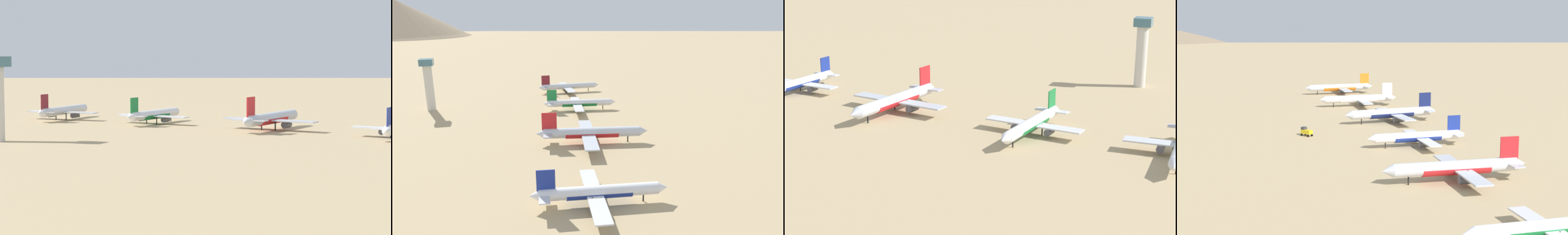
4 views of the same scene
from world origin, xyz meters
TOP-DOWN VIEW (x-y plane):
  - parked_jet_4 at (12.20, 53.01)m, footprint 48.71×39.85m
  - parked_jet_5 at (20.06, 108.15)m, footprint 42.26×34.49m
  - parked_jet_6 at (24.00, 156.41)m, footprint 43.41×35.15m

SIDE VIEW (x-z plane):
  - parked_jet_5 at x=20.06m, z-range -2.04..10.16m
  - parked_jet_6 at x=24.00m, z-range -2.05..10.50m
  - parked_jet_4 at x=12.20m, z-range -2.36..11.73m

